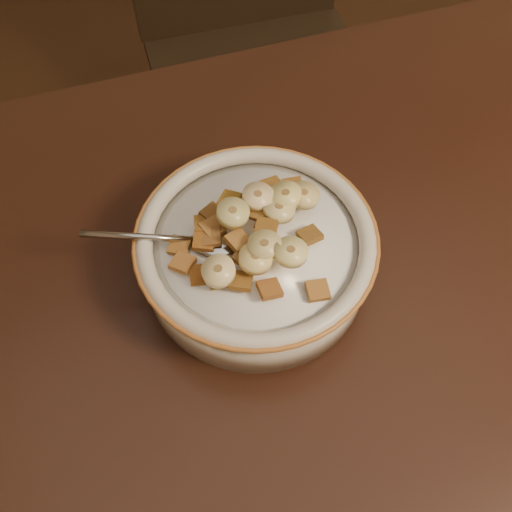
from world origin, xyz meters
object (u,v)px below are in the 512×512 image
object	(u,v)px
spoon	(218,241)
table	(472,307)
cereal_bowl	(256,257)
chair	(266,67)

from	to	relation	value
spoon	table	bearing A→B (deg)	81.40
table	cereal_bowl	xyz separation A→B (m)	(-0.21, 0.10, 0.05)
cereal_bowl	spoon	bearing A→B (deg)	164.55
table	cereal_bowl	size ratio (longest dim) A/B	6.15
cereal_bowl	table	bearing A→B (deg)	-25.40
chair	spoon	size ratio (longest dim) A/B	18.28
cereal_bowl	spoon	xyz separation A→B (m)	(-0.04, 0.01, 0.03)
chair	spoon	distance (m)	0.71
cereal_bowl	chair	bearing A→B (deg)	70.71
chair	table	bearing A→B (deg)	-88.49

